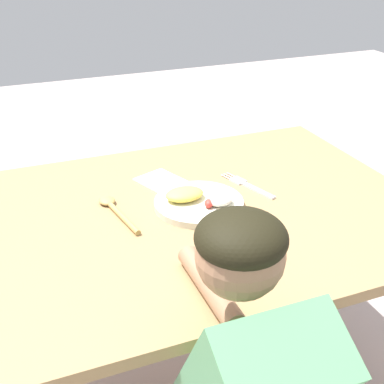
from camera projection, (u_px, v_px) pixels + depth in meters
dining_table at (176, 259)px, 1.38m from camera, size 1.28×0.87×0.70m
plate at (198, 202)px, 1.34m from camera, size 0.23×0.23×0.05m
fork at (248, 186)px, 1.45m from camera, size 0.08×0.19×0.01m
spoon at (115, 209)px, 1.32m from camera, size 0.06×0.21×0.02m
napkin at (164, 183)px, 1.47m from camera, size 0.15×0.18×0.00m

